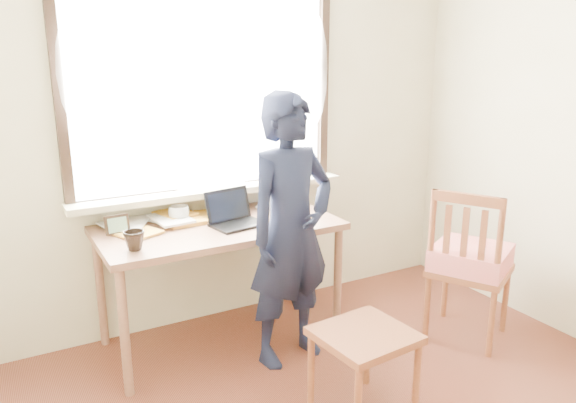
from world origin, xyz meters
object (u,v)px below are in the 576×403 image
person (291,231)px  side_chair (470,260)px  mug_dark (134,241)px  work_chair (364,345)px  mug_white (179,214)px  desk (219,237)px  laptop (234,216)px

person → side_chair: bearing=-26.9°
mug_dark → side_chair: (1.98, -0.53, -0.31)m
work_chair → side_chair: bearing=17.1°
mug_white → person: bearing=-49.0°
side_chair → person: bearing=162.9°
mug_white → side_chair: size_ratio=0.13×
desk → side_chair: side_chair is taller
laptop → mug_white: size_ratio=2.70×
mug_white → side_chair: side_chair is taller
mug_dark → side_chair: bearing=-15.0°
laptop → mug_dark: laptop is taller
laptop → work_chair: size_ratio=0.71×
desk → mug_dark: size_ratio=12.87×
desk → mug_dark: (-0.57, -0.20, 0.13)m
laptop → mug_white: laptop is taller
laptop → person: (0.21, -0.35, -0.03)m
mug_white → laptop: bearing=-37.7°
mug_white → side_chair: (1.60, -0.91, -0.31)m
desk → laptop: (0.09, -0.04, 0.13)m
side_chair → person: 1.20m
side_chair → person: person is taller
laptop → side_chair: side_chair is taller
laptop → side_chair: 1.52m
mug_white → mug_dark: 0.53m
laptop → work_chair: laptop is taller
desk → mug_dark: mug_dark is taller
side_chair → person: size_ratio=0.63×
desk → person: person is taller
work_chair → mug_dark: bearing=136.7°
mug_dark → desk: bearing=19.2°
person → desk: bearing=118.1°
desk → work_chair: desk is taller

